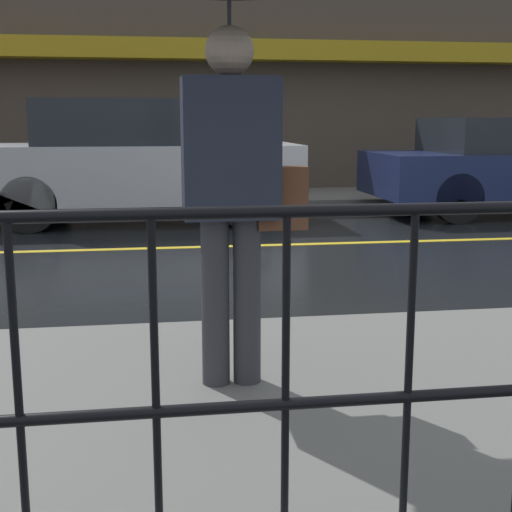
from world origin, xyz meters
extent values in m
plane|color=black|center=(0.00, 0.00, 0.00)|extent=(80.00, 80.00, 0.00)
cube|color=slate|center=(0.00, 4.40, 0.06)|extent=(28.00, 2.12, 0.11)
cube|color=gold|center=(0.00, 0.00, 0.00)|extent=(25.20, 0.12, 0.01)
cube|color=#4C4238|center=(0.00, 5.61, 2.27)|extent=(28.00, 0.30, 4.54)
cube|color=#B79319|center=(0.00, 5.18, 2.60)|extent=(16.80, 0.55, 0.35)
cylinder|color=black|center=(-2.44, -5.86, 0.63)|extent=(0.02, 0.02, 1.03)
cylinder|color=black|center=(-2.06, -5.86, 0.63)|extent=(0.02, 0.02, 1.03)
cylinder|color=black|center=(-1.69, -5.86, 0.63)|extent=(0.02, 0.02, 1.03)
cylinder|color=black|center=(-1.31, -5.86, 0.63)|extent=(0.02, 0.02, 1.03)
cylinder|color=#333338|center=(-1.76, -4.45, 0.53)|extent=(0.14, 0.14, 0.82)
cylinder|color=#333338|center=(-1.60, -4.45, 0.53)|extent=(0.14, 0.14, 0.82)
cube|color=#232838|center=(-1.68, -4.45, 1.27)|extent=(0.45, 0.27, 0.65)
sphere|color=tan|center=(-1.68, -4.45, 1.71)|extent=(0.23, 0.23, 0.23)
cylinder|color=#262628|center=(-1.68, -4.45, 1.63)|extent=(0.02, 0.02, 0.73)
cube|color=brown|center=(-1.43, -4.45, 1.03)|extent=(0.24, 0.12, 0.30)
cube|color=#B2B5BA|center=(-2.17, 2.16, 0.68)|extent=(4.36, 1.79, 0.76)
cube|color=#1E2328|center=(-2.35, 2.16, 1.36)|extent=(2.27, 1.64, 0.59)
cylinder|color=black|center=(-0.82, 2.94, 0.36)|extent=(0.71, 0.22, 0.71)
cylinder|color=black|center=(-0.82, 1.38, 0.36)|extent=(0.71, 0.22, 0.71)
cylinder|color=black|center=(-3.53, 2.94, 0.36)|extent=(0.71, 0.22, 0.71)
cylinder|color=black|center=(-3.53, 1.38, 0.36)|extent=(0.71, 0.22, 0.71)
cylinder|color=black|center=(2.09, 3.02, 0.34)|extent=(0.69, 0.22, 0.69)
cylinder|color=black|center=(2.09, 1.30, 0.34)|extent=(0.69, 0.22, 0.69)
camera|label=1|loc=(-2.07, -7.79, 1.40)|focal=50.00mm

